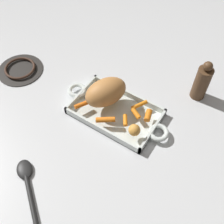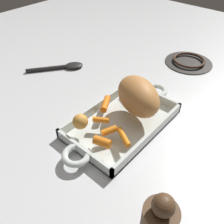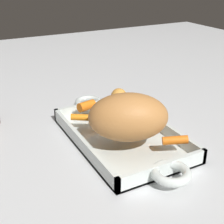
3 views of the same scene
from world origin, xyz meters
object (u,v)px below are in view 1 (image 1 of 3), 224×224
at_px(baby_carrot_northwest, 148,115).
at_px(baby_carrot_southeast, 81,105).
at_px(stove_burner_rear, 20,69).
at_px(baby_carrot_long, 136,113).
at_px(serving_spoon, 27,180).
at_px(potato_corner, 134,130).
at_px(roasting_dish, 115,112).
at_px(baby_carrot_center_left, 125,120).
at_px(pork_roast, 106,92).
at_px(pepper_mill, 202,82).
at_px(baby_carrot_short, 139,105).
at_px(baby_carrot_center_right, 106,120).

relative_size(baby_carrot_northwest, baby_carrot_southeast, 0.87).
distance_m(baby_carrot_southeast, stove_burner_rear, 0.35).
relative_size(baby_carrot_long, serving_spoon, 0.22).
height_order(baby_carrot_northwest, potato_corner, potato_corner).
bearing_deg(baby_carrot_southeast, roasting_dish, 27.34).
height_order(baby_carrot_southeast, serving_spoon, baby_carrot_southeast).
bearing_deg(serving_spoon, baby_carrot_northwest, -81.33).
relative_size(roasting_dish, baby_carrot_long, 10.06).
relative_size(baby_carrot_long, stove_burner_rear, 0.22).
height_order(baby_carrot_long, stove_burner_rear, baby_carrot_long).
xyz_separation_m(baby_carrot_southeast, potato_corner, (0.22, 0.00, 0.01)).
xyz_separation_m(baby_carrot_northwest, potato_corner, (-0.01, -0.08, 0.01)).
height_order(roasting_dish, baby_carrot_center_left, baby_carrot_center_left).
bearing_deg(pork_roast, roasting_dish, -14.95).
distance_m(baby_carrot_northwest, baby_carrot_long, 0.04).
bearing_deg(baby_carrot_long, roasting_dish, -167.78).
bearing_deg(pepper_mill, potato_corner, -110.12).
distance_m(baby_carrot_long, baby_carrot_short, 0.04).
bearing_deg(baby_carrot_northwest, serving_spoon, -117.56).
bearing_deg(baby_carrot_long, baby_carrot_center_left, -110.49).
bearing_deg(baby_carrot_center_right, baby_carrot_short, 61.44).
distance_m(roasting_dish, potato_corner, 0.13).
bearing_deg(baby_carrot_long, pork_roast, -178.63).
height_order(baby_carrot_center_right, potato_corner, potato_corner).
xyz_separation_m(baby_carrot_center_left, potato_corner, (0.05, -0.03, 0.01)).
bearing_deg(baby_carrot_short, baby_carrot_center_right, -118.56).
xyz_separation_m(baby_carrot_northwest, baby_carrot_short, (-0.05, 0.03, -0.00)).
height_order(potato_corner, serving_spoon, potato_corner).
relative_size(baby_carrot_northwest, baby_carrot_center_left, 0.97).
height_order(pork_roast, serving_spoon, pork_roast).
relative_size(baby_carrot_center_left, pepper_mill, 0.25).
height_order(serving_spoon, pepper_mill, pepper_mill).
bearing_deg(stove_burner_rear, baby_carrot_center_left, -0.38).
xyz_separation_m(baby_carrot_center_right, baby_carrot_center_left, (0.06, 0.04, -0.00)).
relative_size(baby_carrot_center_right, baby_carrot_northwest, 1.56).
bearing_deg(serving_spoon, baby_carrot_southeast, -50.45).
xyz_separation_m(roasting_dish, baby_carrot_northwest, (0.12, 0.03, 0.03)).
bearing_deg(baby_carrot_long, serving_spoon, -113.47).
relative_size(baby_carrot_long, pepper_mill, 0.24).
relative_size(pork_roast, baby_carrot_center_right, 2.35).
distance_m(pork_roast, baby_carrot_short, 0.13).
xyz_separation_m(baby_carrot_long, pepper_mill, (0.14, 0.23, 0.04)).
height_order(pork_roast, baby_carrot_northwest, pork_roast).
bearing_deg(baby_carrot_center_right, potato_corner, 5.52).
bearing_deg(pork_roast, baby_carrot_long, 1.37).
relative_size(baby_carrot_center_left, baby_carrot_southeast, 0.90).
xyz_separation_m(pork_roast, baby_carrot_northwest, (0.17, 0.02, -0.04)).
distance_m(serving_spoon, pepper_mill, 0.69).
bearing_deg(pepper_mill, baby_carrot_center_left, -120.26).
bearing_deg(baby_carrot_southeast, baby_carrot_northwest, 21.20).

